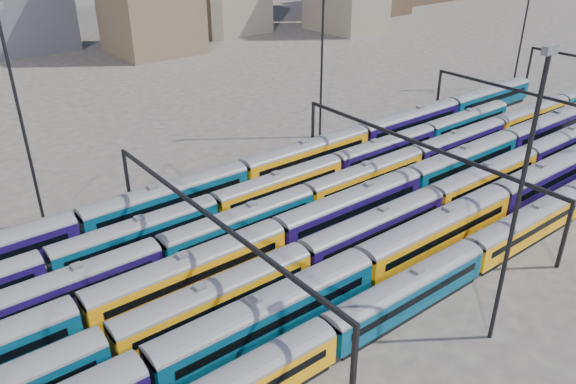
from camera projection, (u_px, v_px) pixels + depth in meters
ground at (356, 222)px, 67.84m from camera, size 500.00×500.00×0.00m
rake_0 at (570, 198)px, 67.81m from camera, size 117.11×2.86×4.80m
rake_1 at (437, 228)px, 60.69m from camera, size 112.88×3.30×5.58m
rake_2 at (375, 225)px, 61.92m from camera, size 101.45×2.97×5.00m
rake_3 at (278, 233)px, 60.10m from camera, size 128.50×3.13×5.28m
rake_4 at (415, 157)px, 79.14m from camera, size 118.24×2.88×4.85m
rake_5 at (214, 206)px, 66.16m from camera, size 116.07×2.83×4.76m
rake_6 at (243, 173)px, 73.64m from camera, size 130.86×3.19×5.38m
gantry_1 at (210, 225)px, 53.78m from camera, size 0.35×40.35×8.03m
gantry_2 at (416, 150)px, 70.25m from camera, size 0.35×40.35×8.03m
gantry_3 at (545, 104)px, 86.73m from camera, size 0.35×40.35×8.03m
mast_1 at (20, 115)px, 60.46m from camera, size 1.40×0.50×25.60m
mast_2 at (519, 197)px, 43.32m from camera, size 1.40×0.50×25.60m
mast_3 at (322, 52)px, 86.58m from camera, size 1.40×0.50×25.60m
mast_5 at (525, 20)px, 111.24m from camera, size 1.40×0.50×25.60m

